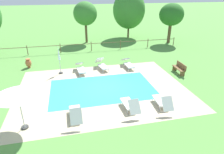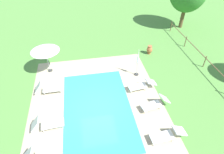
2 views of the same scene
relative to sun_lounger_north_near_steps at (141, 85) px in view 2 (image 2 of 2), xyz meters
The scene contains 12 objects.
ground_plane 3.58m from the sun_lounger_north_near_steps, 69.47° to the right, with size 160.00×160.00×0.00m, color #599342.
pool_deck_paving 3.58m from the sun_lounger_north_near_steps, 69.47° to the right, with size 11.61×8.77×0.01m, color #BCAD8E.
swimming_pool_water 3.58m from the sun_lounger_north_near_steps, 69.47° to the right, with size 7.20×4.37×0.01m, color #38C6D1.
pool_coping_rim 3.58m from the sun_lounger_north_near_steps, 69.47° to the right, with size 7.68×4.85×0.01m.
sun_lounger_north_near_steps is the anchor object (origin of this frame).
sun_lounger_north_mid 6.74m from the sun_lounger_north_near_steps, 70.08° to the right, with size 0.72×1.89×0.99m.
sun_lounger_north_far 4.20m from the sun_lounger_north_near_steps, ahead, with size 0.74×2.10×0.74m.
sun_lounger_north_end 6.59m from the sun_lounger_north_near_steps, 96.96° to the right, with size 0.64×1.84×1.01m.
sun_lounger_south_near_corner 1.92m from the sun_lounger_north_near_steps, 10.51° to the left, with size 0.97×2.03×0.90m.
patio_umbrella_open_foreground 7.65m from the sun_lounger_north_near_steps, 116.83° to the right, with size 2.15×2.15×2.24m.
patio_umbrella_closed_row_west 1.97m from the sun_lounger_north_near_steps, behind, with size 0.32×0.32×2.32m.
terracotta_urn_near_fence 4.89m from the sun_lounger_north_near_steps, 154.55° to the left, with size 0.51×0.51×0.81m.
Camera 2 is at (8.35, -0.52, 9.54)m, focal length 30.56 mm.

